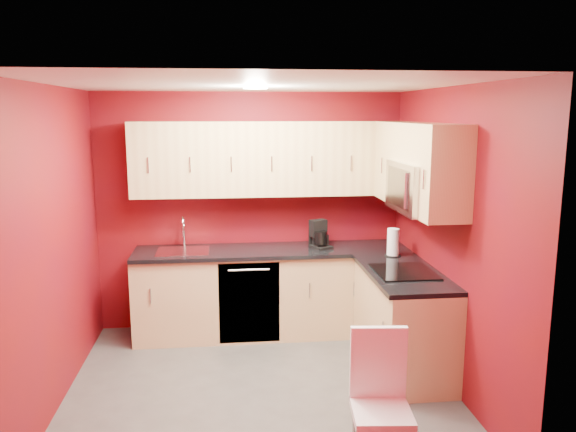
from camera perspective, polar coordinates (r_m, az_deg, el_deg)
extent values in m
plane|color=#4B4946|center=(4.96, -2.82, -17.00)|extent=(3.20, 3.20, 0.00)
plane|color=white|center=(4.41, -3.12, 13.23)|extent=(3.20, 3.20, 0.00)
plane|color=#680B09|center=(5.99, -3.82, 0.47)|extent=(3.20, 0.00, 3.20)
plane|color=#680B09|center=(3.08, -1.27, -9.16)|extent=(3.20, 0.00, 3.20)
plane|color=#680B09|center=(4.71, -22.81, -3.08)|extent=(0.00, 3.00, 3.00)
plane|color=#680B09|center=(4.88, 16.16, -2.22)|extent=(0.00, 3.00, 3.00)
cube|color=#D5B27A|center=(5.91, -1.63, -7.80)|extent=(2.80, 0.60, 0.87)
cube|color=#D5B27A|center=(5.23, 11.56, -10.47)|extent=(0.60, 1.30, 0.87)
cube|color=black|center=(5.77, -1.64, -3.55)|extent=(2.80, 0.63, 0.04)
cube|color=black|center=(5.07, 11.64, -5.73)|extent=(0.63, 1.27, 0.04)
cube|color=#D4B978|center=(5.75, -1.81, 5.86)|extent=(2.80, 0.35, 0.75)
cube|color=#D4B978|center=(5.54, 11.38, 5.48)|extent=(0.35, 0.57, 0.75)
cube|color=#D4B978|center=(4.46, 15.86, 4.13)|extent=(0.35, 0.22, 0.75)
cube|color=#D4B978|center=(4.90, 13.83, 7.22)|extent=(0.35, 0.76, 0.33)
cube|color=silver|center=(4.92, 13.37, 2.87)|extent=(0.40, 0.76, 0.42)
cube|color=black|center=(4.86, 11.25, 2.86)|extent=(0.02, 0.62, 0.33)
cylinder|color=silver|center=(4.64, 11.86, 2.49)|extent=(0.02, 0.02, 0.29)
cube|color=black|center=(5.03, 11.72, -5.57)|extent=(0.50, 0.55, 0.01)
cube|color=silver|center=(5.76, -10.62, -3.60)|extent=(0.52, 0.42, 0.02)
cylinder|color=silver|center=(5.92, -10.52, -1.86)|extent=(0.02, 0.02, 0.26)
torus|color=silver|center=(5.83, -10.61, -0.76)|extent=(0.02, 0.16, 0.16)
cylinder|color=silver|center=(5.77, -10.64, -1.48)|extent=(0.02, 0.02, 0.12)
cube|color=black|center=(5.62, -3.96, -8.79)|extent=(0.60, 0.02, 0.82)
cylinder|color=white|center=(4.70, -3.33, 12.87)|extent=(0.20, 0.20, 0.01)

